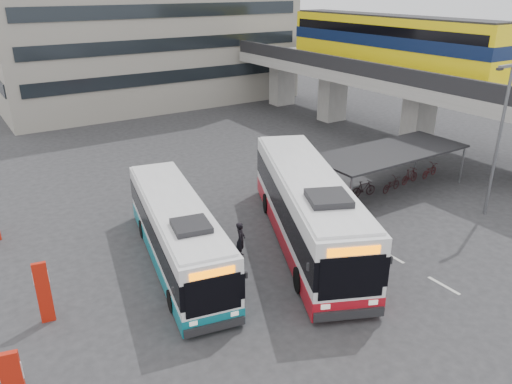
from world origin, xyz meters
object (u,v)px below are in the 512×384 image
bus_teal (177,233)px  lamp_post (499,133)px  pedestrian (241,240)px  bus_main (307,208)px

bus_teal → lamp_post: (16.48, -4.51, 3.19)m
bus_teal → pedestrian: bearing=-10.7°
bus_main → lamp_post: bearing=8.7°
lamp_post → pedestrian: bearing=163.8°
pedestrian → lamp_post: (13.80, -3.42, 3.83)m
bus_main → lamp_post: (10.31, -2.90, 2.90)m
bus_main → pedestrian: bearing=-164.1°
bus_main → bus_teal: (-6.17, 1.61, -0.29)m
bus_teal → bus_main: bearing=-3.2°
pedestrian → bus_main: bearing=-61.3°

